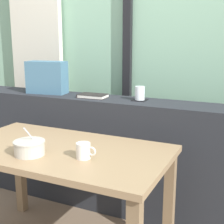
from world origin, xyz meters
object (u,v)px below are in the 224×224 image
(breakfast_table, at_px, (61,164))
(juice_glass, at_px, (140,94))
(closed_book, at_px, (93,96))
(ceramic_mug, at_px, (84,151))
(throw_pillow, at_px, (47,77))
(coaster_square, at_px, (140,100))
(soup_bowl, at_px, (30,148))

(breakfast_table, relative_size, juice_glass, 12.81)
(closed_book, relative_size, ceramic_mug, 1.96)
(juice_glass, height_order, throw_pillow, throw_pillow)
(closed_book, bearing_deg, juice_glass, 6.82)
(breakfast_table, distance_m, closed_book, 0.72)
(coaster_square, height_order, throw_pillow, throw_pillow)
(coaster_square, xyz_separation_m, throw_pillow, (-0.80, -0.02, 0.13))
(juice_glass, distance_m, ceramic_mug, 0.79)
(coaster_square, relative_size, closed_book, 0.45)
(juice_glass, relative_size, throw_pillow, 0.31)
(coaster_square, distance_m, soup_bowl, 0.92)
(throw_pillow, bearing_deg, soup_bowl, -59.99)
(throw_pillow, bearing_deg, juice_glass, 1.74)
(breakfast_table, bearing_deg, soup_bowl, -118.01)
(juice_glass, height_order, closed_book, juice_glass)
(coaster_square, distance_m, ceramic_mug, 0.78)
(coaster_square, bearing_deg, ceramic_mug, -91.82)
(ceramic_mug, bearing_deg, coaster_square, 88.18)
(coaster_square, relative_size, soup_bowl, 0.58)
(closed_book, xyz_separation_m, throw_pillow, (-0.43, 0.02, 0.12))
(breakfast_table, relative_size, ceramic_mug, 11.15)
(breakfast_table, height_order, throw_pillow, throw_pillow)
(closed_book, height_order, soup_bowl, closed_book)
(throw_pillow, height_order, soup_bowl, throw_pillow)
(coaster_square, height_order, juice_glass, juice_glass)
(throw_pillow, bearing_deg, ceramic_mug, -44.11)
(coaster_square, distance_m, closed_book, 0.37)
(ceramic_mug, bearing_deg, soup_bowl, -165.37)
(breakfast_table, relative_size, soup_bowl, 7.35)
(breakfast_table, xyz_separation_m, juice_glass, (0.23, 0.68, 0.33))
(coaster_square, height_order, ceramic_mug, coaster_square)
(breakfast_table, bearing_deg, coaster_square, 71.26)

